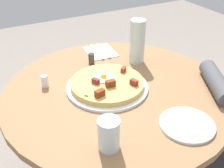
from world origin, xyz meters
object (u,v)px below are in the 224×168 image
knife (104,50)px  water_glass (109,134)px  water_bottle (137,42)px  salt_shaker (45,81)px  fork (97,52)px  breakfast_pizza (107,83)px  bread_plate (187,125)px  dining_table (116,121)px  pizza_plate (107,87)px  pepper_shaker (91,59)px

knife → water_glass: water_glass is taller
knife → water_glass: size_ratio=1.71×
water_bottle → salt_shaker: water_bottle is taller
fork → breakfast_pizza: bearing=-13.1°
fork → water_glass: 0.67m
breakfast_pizza → knife: (-0.14, -0.32, -0.02)m
fork → knife: (-0.04, 0.00, 0.00)m
bread_plate → breakfast_pizza: bearing=-67.8°
bread_plate → water_glass: 0.29m
fork → dining_table: bearing=-6.7°
fork → salt_shaker: bearing=-54.9°
dining_table → knife: size_ratio=5.17×
water_glass → salt_shaker: (0.08, -0.43, -0.03)m
dining_table → water_bottle: size_ratio=4.46×
dining_table → pizza_plate: 0.18m
salt_shaker → pepper_shaker: bearing=-160.3°
pizza_plate → bread_plate: 0.36m
salt_shaker → knife: bearing=-152.4°
knife → pepper_shaker: pepper_shaker is taller
bread_plate → salt_shaker: (0.36, -0.46, 0.02)m
bread_plate → pizza_plate: bearing=-67.9°
fork → pizza_plate: bearing=-13.1°
knife → water_bottle: bearing=32.6°
salt_shaker → bread_plate: bearing=127.6°
breakfast_pizza → salt_shaker: (0.22, -0.13, 0.00)m
water_glass → water_bottle: size_ratio=0.51×
breakfast_pizza → water_glass: 0.33m
pizza_plate → bread_plate: pizza_plate is taller
dining_table → fork: fork is taller
pizza_plate → knife: 0.35m
knife → water_bottle: 0.22m
pepper_shaker → salt_shaker: bearing=19.7°
salt_shaker → water_glass: bearing=100.3°
dining_table → bread_plate: bread_plate is taller
bread_plate → salt_shaker: bearing=-52.4°
breakfast_pizza → bread_plate: bearing=112.2°
fork → water_glass: bearing=-17.1°
pizza_plate → water_glass: bearing=64.2°
pizza_plate → water_glass: size_ratio=3.18×
bread_plate → water_bottle: bearing=-101.3°
dining_table → salt_shaker: (0.26, -0.15, 0.20)m
pizza_plate → fork: (-0.10, -0.32, 0.00)m
water_glass → salt_shaker: bearing=-79.7°
dining_table → water_bottle: 0.38m
dining_table → water_glass: water_glass is taller
bread_plate → knife: (-0.00, -0.65, 0.00)m
knife → breakfast_pizza: bearing=-18.8°
breakfast_pizza → water_bottle: 0.28m
bread_plate → pepper_shaker: 0.56m
water_bottle → pepper_shaker: size_ratio=3.72×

